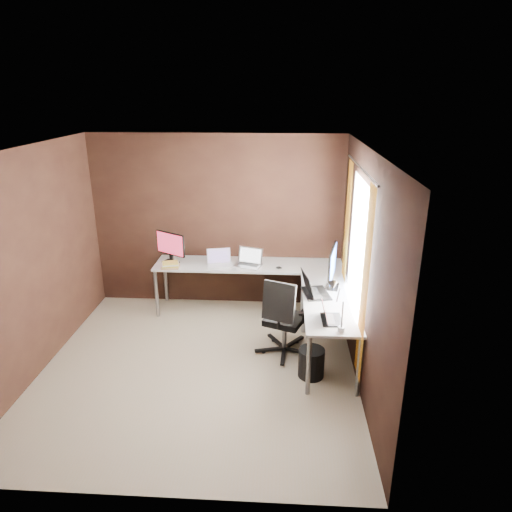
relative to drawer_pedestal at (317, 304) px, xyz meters
The scene contains 15 objects.
room 1.82m from the drawer_pedestal, 135.13° to the right, with size 3.60×3.60×2.50m.
desk 0.71m from the drawer_pedestal, 169.36° to the right, with size 2.65×2.25×0.73m.
drawer_pedestal is the anchor object (origin of this frame).
monitor_left 2.20m from the drawer_pedestal, behind, with size 0.45×0.28×0.44m.
monitor_right 0.83m from the drawer_pedestal, 71.58° to the right, with size 0.20×0.62×0.52m.
laptop_white 1.48m from the drawer_pedestal, 168.06° to the left, with size 0.38×0.30×0.22m.
laptop_silver 1.11m from the drawer_pedestal, 162.51° to the left, with size 0.42×0.36×0.24m.
laptop_black_big 0.79m from the drawer_pedestal, 100.29° to the right, with size 0.37×0.47×0.27m.
laptop_black_small 1.35m from the drawer_pedestal, 88.97° to the right, with size 0.23×0.31×0.21m.
book_stack 2.09m from the drawer_pedestal, behind, with size 0.26×0.23×0.08m.
mouse_left 2.02m from the drawer_pedestal, behind, with size 0.09×0.06×0.04m, color black.
mouse_corner 0.72m from the drawer_pedestal, 160.36° to the left, with size 0.09×0.06×0.03m, color black.
desk_lamp 1.63m from the drawer_pedestal, 87.43° to the right, with size 0.18×0.21×0.52m.
office_chair 0.88m from the drawer_pedestal, 120.91° to the right, with size 0.56×0.59×0.99m.
wastebasket 1.24m from the drawer_pedestal, 96.33° to the right, with size 0.29×0.29×0.34m, color black.
Camera 1 is at (0.93, -4.50, 3.06)m, focal length 32.00 mm.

